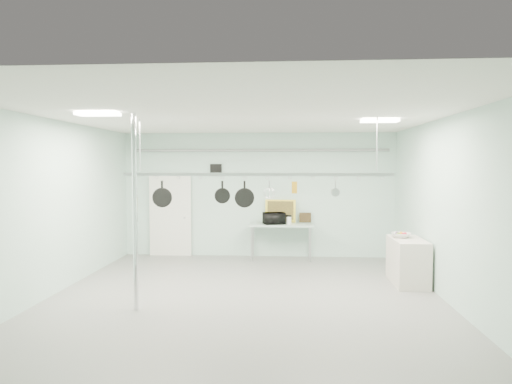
# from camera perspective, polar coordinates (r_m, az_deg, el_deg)

# --- Properties ---
(floor) EXTENTS (8.00, 8.00, 0.00)m
(floor) POSITION_cam_1_polar(r_m,az_deg,el_deg) (8.15, -1.56, -13.49)
(floor) COLOR gray
(floor) RESTS_ON ground
(ceiling) EXTENTS (7.00, 8.00, 0.02)m
(ceiling) POSITION_cam_1_polar(r_m,az_deg,el_deg) (7.85, -1.60, 9.42)
(ceiling) COLOR silver
(ceiling) RESTS_ON back_wall
(back_wall) EXTENTS (7.00, 0.02, 3.20)m
(back_wall) POSITION_cam_1_polar(r_m,az_deg,el_deg) (11.80, 0.28, -0.36)
(back_wall) COLOR #A7C9BC
(back_wall) RESTS_ON floor
(right_wall) EXTENTS (0.02, 8.00, 3.20)m
(right_wall) POSITION_cam_1_polar(r_m,az_deg,el_deg) (8.27, 23.28, -2.19)
(right_wall) COLOR #A7C9BC
(right_wall) RESTS_ON floor
(door) EXTENTS (1.10, 0.10, 2.20)m
(door) POSITION_cam_1_polar(r_m,az_deg,el_deg) (12.17, -10.63, -2.91)
(door) COLOR silver
(door) RESTS_ON floor
(wall_vent) EXTENTS (0.30, 0.04, 0.30)m
(wall_vent) POSITION_cam_1_polar(r_m,az_deg,el_deg) (11.88, -5.03, 2.79)
(wall_vent) COLOR black
(wall_vent) RESTS_ON back_wall
(conduit_pipe) EXTENTS (6.60, 0.07, 0.07)m
(conduit_pipe) POSITION_cam_1_polar(r_m,az_deg,el_deg) (11.70, 0.25, 5.24)
(conduit_pipe) COLOR gray
(conduit_pipe) RESTS_ON back_wall
(chrome_pole) EXTENTS (0.08, 0.08, 3.20)m
(chrome_pole) POSITION_cam_1_polar(r_m,az_deg,el_deg) (7.61, -14.88, -2.49)
(chrome_pole) COLOR silver
(chrome_pole) RESTS_ON floor
(prep_table) EXTENTS (1.60, 0.70, 0.91)m
(prep_table) POSITION_cam_1_polar(r_m,az_deg,el_deg) (11.47, 3.15, -4.33)
(prep_table) COLOR #A5C2B2
(prep_table) RESTS_ON floor
(side_cabinet) EXTENTS (0.60, 1.20, 0.90)m
(side_cabinet) POSITION_cam_1_polar(r_m,az_deg,el_deg) (9.66, 18.43, -8.23)
(side_cabinet) COLOR beige
(side_cabinet) RESTS_ON floor
(pot_rack) EXTENTS (4.80, 0.06, 1.00)m
(pot_rack) POSITION_cam_1_polar(r_m,az_deg,el_deg) (8.08, 0.03, 2.42)
(pot_rack) COLOR #B7B7BC
(pot_rack) RESTS_ON ceiling
(light_panel_left) EXTENTS (0.65, 0.30, 0.05)m
(light_panel_left) POSITION_cam_1_polar(r_m,az_deg,el_deg) (7.61, -19.17, 9.21)
(light_panel_left) COLOR white
(light_panel_left) RESTS_ON ceiling
(light_panel_right) EXTENTS (0.65, 0.30, 0.05)m
(light_panel_right) POSITION_cam_1_polar(r_m,az_deg,el_deg) (8.56, 15.20, 8.59)
(light_panel_right) COLOR white
(light_panel_right) RESTS_ON ceiling
(microwave) EXTENTS (0.60, 0.48, 0.29)m
(microwave) POSITION_cam_1_polar(r_m,az_deg,el_deg) (11.35, 2.28, -3.31)
(microwave) COLOR black
(microwave) RESTS_ON prep_table
(coffee_canister) EXTENTS (0.14, 0.14, 0.19)m
(coffee_canister) POSITION_cam_1_polar(r_m,az_deg,el_deg) (11.35, 4.12, -3.56)
(coffee_canister) COLOR silver
(coffee_canister) RESTS_ON prep_table
(painting_large) EXTENTS (0.78, 0.16, 0.58)m
(painting_large) POSITION_cam_1_polar(r_m,az_deg,el_deg) (11.72, 3.07, -2.38)
(painting_large) COLOR yellow
(painting_large) RESTS_ON prep_table
(painting_small) EXTENTS (0.30, 0.09, 0.25)m
(painting_small) POSITION_cam_1_polar(r_m,az_deg,el_deg) (11.75, 6.16, -3.19)
(painting_small) COLOR #312511
(painting_small) RESTS_ON prep_table
(fruit_bowl) EXTENTS (0.47, 0.47, 0.10)m
(fruit_bowl) POSITION_cam_1_polar(r_m,az_deg,el_deg) (9.72, 17.67, -5.16)
(fruit_bowl) COLOR silver
(fruit_bowl) RESTS_ON side_cabinet
(skillet_left) EXTENTS (0.36, 0.09, 0.47)m
(skillet_left) POSITION_cam_1_polar(r_m,az_deg,el_deg) (8.39, -11.66, -0.19)
(skillet_left) COLOR black
(skillet_left) RESTS_ON pot_rack
(skillet_mid) EXTENTS (0.28, 0.13, 0.39)m
(skillet_mid) POSITION_cam_1_polar(r_m,az_deg,el_deg) (8.16, -4.23, 0.03)
(skillet_mid) COLOR black
(skillet_mid) RESTS_ON pot_rack
(skillet_right) EXTENTS (0.35, 0.13, 0.46)m
(skillet_right) POSITION_cam_1_polar(r_m,az_deg,el_deg) (8.12, -1.45, -0.23)
(skillet_right) COLOR black
(skillet_right) RESTS_ON pot_rack
(whisk) EXTENTS (0.26, 0.26, 0.36)m
(whisk) POSITION_cam_1_polar(r_m,az_deg,el_deg) (8.08, 1.68, 0.12)
(whisk) COLOR silver
(whisk) RESTS_ON pot_rack
(grater) EXTENTS (0.10, 0.02, 0.23)m
(grater) POSITION_cam_1_polar(r_m,az_deg,el_deg) (8.07, 4.83, 0.57)
(grater) COLOR yellow
(grater) RESTS_ON pot_rack
(saucepan) EXTENTS (0.17, 0.12, 0.26)m
(saucepan) POSITION_cam_1_polar(r_m,az_deg,el_deg) (8.12, 9.90, 0.44)
(saucepan) COLOR #A5A5A9
(saucepan) RESTS_ON pot_rack
(fruit_cluster) EXTENTS (0.24, 0.24, 0.09)m
(fruit_cluster) POSITION_cam_1_polar(r_m,az_deg,el_deg) (9.72, 17.67, -4.93)
(fruit_cluster) COLOR #B31023
(fruit_cluster) RESTS_ON fruit_bowl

